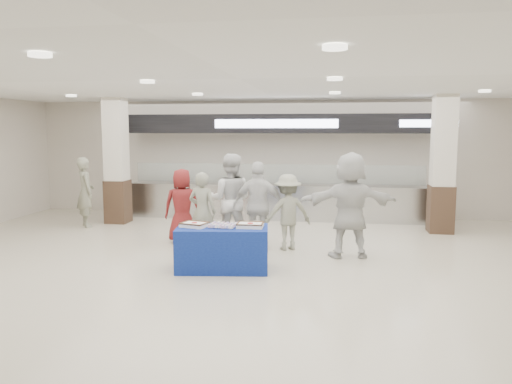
% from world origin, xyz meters
% --- Properties ---
extents(ground, '(14.00, 14.00, 0.00)m').
position_xyz_m(ground, '(0.00, 0.00, 0.00)').
color(ground, beige).
rests_on(ground, ground).
extents(serving_line, '(8.70, 0.85, 2.80)m').
position_xyz_m(serving_line, '(0.00, 5.40, 1.16)').
color(serving_line, '#B4B7BC').
rests_on(serving_line, ground).
extents(column_left, '(0.55, 0.55, 3.20)m').
position_xyz_m(column_left, '(-4.00, 4.20, 1.53)').
color(column_left, '#352318').
rests_on(column_left, ground).
extents(column_right, '(0.55, 0.55, 3.20)m').
position_xyz_m(column_right, '(4.00, 4.20, 1.53)').
color(column_right, '#352318').
rests_on(column_right, ground).
extents(display_table, '(1.64, 0.98, 0.75)m').
position_xyz_m(display_table, '(-0.35, 0.31, 0.38)').
color(display_table, navy).
rests_on(display_table, ground).
extents(sheet_cake_left, '(0.49, 0.43, 0.09)m').
position_xyz_m(sheet_cake_left, '(-0.83, 0.27, 0.80)').
color(sheet_cake_left, white).
rests_on(sheet_cake_left, display_table).
extents(sheet_cake_right, '(0.44, 0.35, 0.09)m').
position_xyz_m(sheet_cake_right, '(0.12, 0.36, 0.80)').
color(sheet_cake_right, white).
rests_on(sheet_cake_right, display_table).
extents(cupcake_tray, '(0.41, 0.32, 0.06)m').
position_xyz_m(cupcake_tray, '(-0.34, 0.31, 0.78)').
color(cupcake_tray, '#B8B8BD').
rests_on(cupcake_tray, display_table).
extents(civilian_maroon, '(0.86, 0.65, 1.58)m').
position_xyz_m(civilian_maroon, '(-1.66, 2.25, 0.79)').
color(civilian_maroon, maroon).
rests_on(civilian_maroon, ground).
extents(soldier_a, '(0.63, 0.47, 1.57)m').
position_xyz_m(soldier_a, '(-1.06, 1.65, 0.79)').
color(soldier_a, gray).
rests_on(soldier_a, ground).
extents(chef_tall, '(0.97, 0.77, 1.91)m').
position_xyz_m(chef_tall, '(-0.60, 2.16, 0.96)').
color(chef_tall, silver).
rests_on(chef_tall, ground).
extents(chef_short, '(1.06, 0.49, 1.78)m').
position_xyz_m(chef_short, '(0.04, 1.87, 0.89)').
color(chef_short, silver).
rests_on(chef_short, ground).
extents(soldier_b, '(1.12, 0.91, 1.52)m').
position_xyz_m(soldier_b, '(0.61, 1.97, 0.76)').
color(soldier_b, gray).
rests_on(soldier_b, ground).
extents(civilian_white, '(1.93, 0.91, 2.00)m').
position_xyz_m(civilian_white, '(1.82, 1.54, 1.00)').
color(civilian_white, silver).
rests_on(civilian_white, ground).
extents(soldier_bg, '(0.72, 0.75, 1.73)m').
position_xyz_m(soldier_bg, '(-4.55, 3.56, 0.86)').
color(soldier_bg, gray).
rests_on(soldier_bg, ground).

